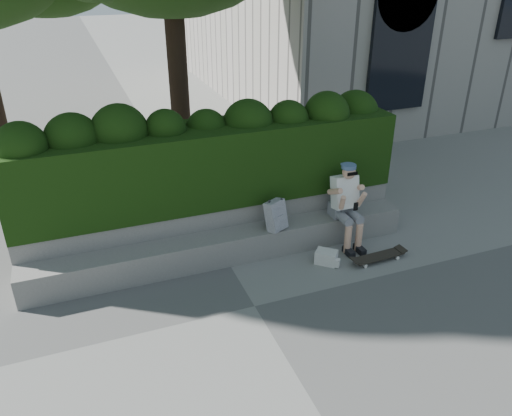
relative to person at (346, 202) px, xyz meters
name	(u,v)px	position (x,y,z in m)	size (l,w,h in m)	color
ground	(255,306)	(-1.96, -1.07, -0.75)	(80.00, 80.00, 0.00)	slate
bench_ledge	(226,247)	(-1.96, 0.18, -0.53)	(6.00, 0.45, 0.45)	gray
planter_wall	(217,225)	(-1.96, 0.66, -0.38)	(6.00, 0.50, 0.75)	gray
hedge	(210,164)	(-1.96, 0.88, 0.60)	(6.00, 1.00, 1.20)	black
person	(346,202)	(0.00, 0.00, 0.00)	(0.40, 0.76, 1.38)	slate
skateboard	(378,257)	(0.24, -0.69, -0.68)	(0.86, 0.25, 0.09)	black
backpack_plaid	(276,215)	(-1.18, 0.08, -0.07)	(0.32, 0.17, 0.47)	#B4B4B9
backpack_ground	(326,257)	(-0.55, -0.45, -0.65)	(0.32, 0.23, 0.21)	beige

